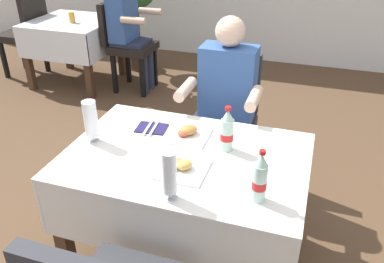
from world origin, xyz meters
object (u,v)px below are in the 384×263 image
object	(u,v)px
background_chair_left	(26,31)
background_table_tumbler	(72,18)
napkin_cutlery_set	(152,128)
background_chair_right	(125,41)
chair_far_diner_seat	(224,115)
seated_diner_far	(225,102)
beer_glass_middle	(170,176)
background_dining_table	(74,36)
cola_bottle_primary	(227,131)
beer_glass_left	(91,122)
main_dining_table	(186,180)
background_patron	(128,27)
plate_far_diner	(187,133)
cola_bottle_secondary	(260,179)
plate_near_camera	(181,167)

from	to	relation	value
background_chair_left	background_table_tumbler	size ratio (longest dim) A/B	8.82
napkin_cutlery_set	background_chair_right	bearing A→B (deg)	120.59
chair_far_diner_seat	seated_diner_far	size ratio (longest dim) A/B	0.77
beer_glass_middle	background_dining_table	xyz separation A→B (m)	(-2.17, 2.57, -0.30)
beer_glass_middle	cola_bottle_primary	world-z (taller)	cola_bottle_primary
seated_diner_far	beer_glass_left	distance (m)	0.93
background_chair_right	background_dining_table	bearing A→B (deg)	-180.00
chair_far_diner_seat	napkin_cutlery_set	world-z (taller)	chair_far_diner_seat
main_dining_table	chair_far_diner_seat	bearing A→B (deg)	90.00
beer_glass_left	background_dining_table	distance (m)	2.78
background_chair_left	background_chair_right	size ratio (longest dim) A/B	1.00
cola_bottle_primary	background_chair_left	world-z (taller)	cola_bottle_primary
background_dining_table	background_patron	distance (m)	0.72
beer_glass_left	background_chair_left	bearing A→B (deg)	135.09
seated_diner_far	napkin_cutlery_set	bearing A→B (deg)	-120.50
plate_far_diner	cola_bottle_secondary	xyz separation A→B (m)	(0.47, -0.42, 0.09)
chair_far_diner_seat	plate_near_camera	world-z (taller)	chair_far_diner_seat
seated_diner_far	cola_bottle_primary	world-z (taller)	seated_diner_far
seated_diner_far	background_chair_right	world-z (taller)	seated_diner_far
chair_far_diner_seat	beer_glass_left	distance (m)	1.04
background_table_tumbler	plate_near_camera	bearing A→B (deg)	-47.65
main_dining_table	plate_far_diner	world-z (taller)	plate_far_diner
beer_glass_left	background_chair_right	bearing A→B (deg)	112.97
plate_near_camera	napkin_cutlery_set	bearing A→B (deg)	131.48
chair_far_diner_seat	seated_diner_far	xyz separation A→B (m)	(0.03, -0.11, 0.16)
chair_far_diner_seat	background_patron	distance (m)	2.00
cola_bottle_secondary	main_dining_table	bearing A→B (deg)	149.42
background_chair_right	plate_far_diner	bearing A→B (deg)	-55.19
cola_bottle_primary	cola_bottle_secondary	xyz separation A→B (m)	(0.23, -0.36, 0.00)
background_dining_table	background_patron	xyz separation A→B (m)	(0.70, 0.00, 0.16)
seated_diner_far	beer_glass_middle	xyz separation A→B (m)	(0.02, -1.06, 0.14)
plate_near_camera	napkin_cutlery_set	world-z (taller)	plate_near_camera
seated_diner_far	background_chair_left	size ratio (longest dim) A/B	1.30
cola_bottle_secondary	background_dining_table	xyz separation A→B (m)	(-2.53, 2.46, -0.29)
plate_near_camera	background_dining_table	xyz separation A→B (m)	(-2.14, 2.36, -0.20)
seated_diner_far	background_table_tumbler	distance (m)	2.52
seated_diner_far	background_patron	world-z (taller)	same
seated_diner_far	cola_bottle_secondary	distance (m)	1.03
plate_far_diner	beer_glass_middle	distance (m)	0.55
seated_diner_far	background_chair_left	world-z (taller)	seated_diner_far
cola_bottle_secondary	background_table_tumbler	size ratio (longest dim) A/B	2.27
plate_near_camera	napkin_cutlery_set	size ratio (longest dim) A/B	1.21
seated_diner_far	background_patron	size ratio (longest dim) A/B	1.00
napkin_cutlery_set	chair_far_diner_seat	bearing A→B (deg)	66.29
chair_far_diner_seat	beer_glass_middle	size ratio (longest dim) A/B	4.11
plate_near_camera	background_table_tumbler	xyz separation A→B (m)	(-2.07, 2.27, 0.04)
plate_near_camera	beer_glass_middle	xyz separation A→B (m)	(0.03, -0.21, 0.10)
main_dining_table	beer_glass_middle	xyz separation A→B (m)	(0.05, -0.35, 0.28)
chair_far_diner_seat	cola_bottle_primary	xyz separation A→B (m)	(0.18, -0.70, 0.28)
cola_bottle_secondary	background_dining_table	size ratio (longest dim) A/B	0.28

